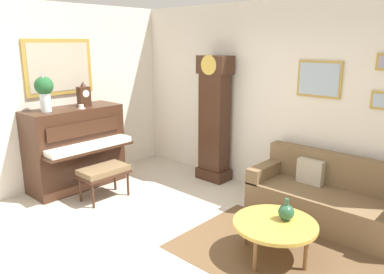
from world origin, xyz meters
The scene contains 13 objects.
ground_plane centered at (0.00, 0.00, -0.05)m, with size 6.40×6.00×0.10m, color beige.
wall_left centered at (-2.60, 0.01, 1.41)m, with size 0.13×4.90×2.80m.
wall_back centered at (0.02, 2.40, 1.40)m, with size 5.30×0.13×2.80m.
area_rug centered at (1.10, 0.81, 0.00)m, with size 2.10×1.50×0.01m, color brown.
piano centered at (-2.23, 0.44, 0.63)m, with size 0.87×1.44×1.26m.
piano_bench centered at (-1.51, 0.44, 0.41)m, with size 0.42×0.70×0.48m.
grandfather_clock centered at (-0.85, 2.13, 0.96)m, with size 0.52×0.34×2.03m.
couch centered at (1.18, 1.92, 0.31)m, with size 1.90×0.80×0.84m.
coffee_table centered at (1.10, 0.76, 0.37)m, with size 0.88×0.88×0.40m.
mantel_clock centered at (-2.23, 0.64, 1.43)m, with size 0.13×0.18×0.38m.
flower_vase centered at (-2.23, 0.02, 1.57)m, with size 0.26×0.26×0.58m.
teacup centered at (-2.08, 0.49, 1.28)m, with size 0.12×0.12×0.06m.
green_jug centered at (1.15, 0.88, 0.49)m, with size 0.17×0.17×0.24m.
Camera 1 is at (2.86, -2.45, 2.24)m, focal length 34.99 mm.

